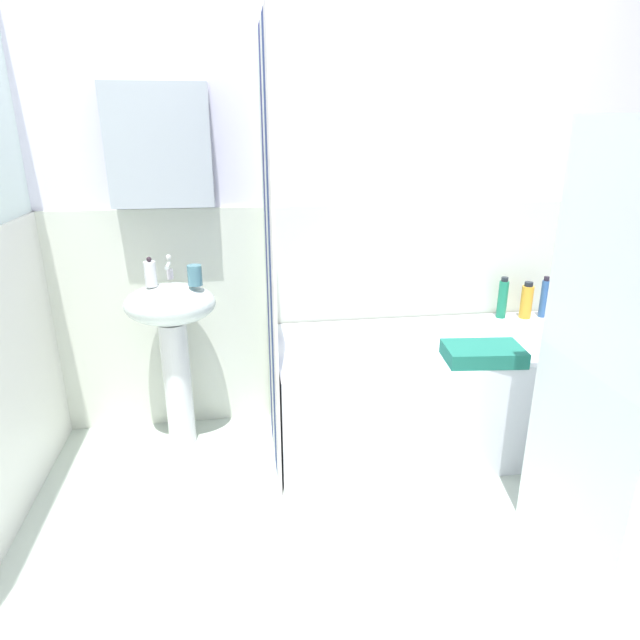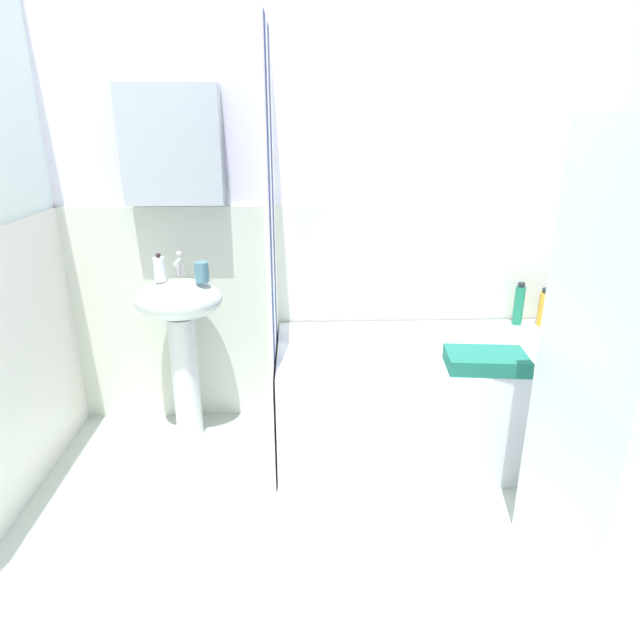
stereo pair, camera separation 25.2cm
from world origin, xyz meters
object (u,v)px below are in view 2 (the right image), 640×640
object	(u,v)px
sink	(181,324)
towel_folded	(486,360)
shampoo_bottle	(563,305)
lotion_bottle	(544,308)
soap_dispenser	(160,269)
toothbrush_cup	(202,272)
conditioner_bottle	(519,305)
bathtub	(439,398)

from	to	relation	value
sink	towel_folded	size ratio (longest dim) A/B	2.47
shampoo_bottle	lotion_bottle	size ratio (longest dim) A/B	1.13
soap_dispenser	lotion_bottle	size ratio (longest dim) A/B	0.69
toothbrush_cup	sink	bearing A→B (deg)	165.28
shampoo_bottle	toothbrush_cup	bearing A→B (deg)	-176.07
conditioner_bottle	toothbrush_cup	bearing A→B (deg)	-174.72
toothbrush_cup	towel_folded	distance (m)	1.40
conditioner_bottle	sink	bearing A→B (deg)	-176.21
sink	conditioner_bottle	xyz separation A→B (m)	(1.79, 0.12, 0.04)
bathtub	towel_folded	xyz separation A→B (m)	(0.13, -0.26, 0.32)
bathtub	conditioner_bottle	world-z (taller)	conditioner_bottle
bathtub	shampoo_bottle	xyz separation A→B (m)	(0.71, 0.27, 0.40)
soap_dispenser	bathtub	bearing A→B (deg)	-6.52
sink	toothbrush_cup	world-z (taller)	toothbrush_cup
soap_dispenser	shampoo_bottle	bearing A→B (deg)	3.15
bathtub	lotion_bottle	bearing A→B (deg)	23.99
shampoo_bottle	soap_dispenser	bearing A→B (deg)	-176.85
soap_dispenser	conditioner_bottle	distance (m)	1.89
sink	toothbrush_cup	bearing A→B (deg)	-14.72
toothbrush_cup	shampoo_bottle	size ratio (longest dim) A/B	0.42
shampoo_bottle	conditioner_bottle	bearing A→B (deg)	174.34
towel_folded	bathtub	bearing A→B (deg)	115.99
toothbrush_cup	conditioner_bottle	xyz separation A→B (m)	(1.66, 0.15, -0.24)
soap_dispenser	shampoo_bottle	distance (m)	2.12
lotion_bottle	towel_folded	distance (m)	0.72
shampoo_bottle	conditioner_bottle	world-z (taller)	same
shampoo_bottle	conditioner_bottle	size ratio (longest dim) A/B	1.00
bathtub	conditioner_bottle	bearing A→B (deg)	31.77
towel_folded	lotion_bottle	bearing A→B (deg)	47.57
sink	soap_dispenser	world-z (taller)	soap_dispenser
bathtub	shampoo_bottle	world-z (taller)	shampoo_bottle
lotion_bottle	conditioner_bottle	world-z (taller)	conditioner_bottle
bathtub	towel_folded	distance (m)	0.43
toothbrush_cup	conditioner_bottle	size ratio (longest dim) A/B	0.42
toothbrush_cup	lotion_bottle	xyz separation A→B (m)	(1.79, 0.13, -0.25)
sink	lotion_bottle	world-z (taller)	sink
soap_dispenser	toothbrush_cup	size ratio (longest dim) A/B	1.46
towel_folded	toothbrush_cup	bearing A→B (deg)	162.87
sink	soap_dispenser	distance (m)	0.30
soap_dispenser	lotion_bottle	xyz separation A→B (m)	(2.00, 0.11, -0.27)
sink	soap_dispenser	xyz separation A→B (m)	(-0.07, -0.02, 0.29)
sink	soap_dispenser	bearing A→B (deg)	-165.05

